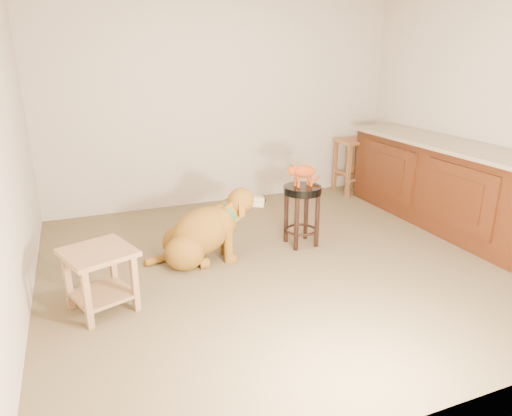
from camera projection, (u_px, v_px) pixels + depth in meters
name	position (u px, v px, depth m)	size (l,w,h in m)	color
floor	(295.00, 260.00, 4.28)	(4.50, 4.00, 0.01)	brown
room_shell	(301.00, 74.00, 3.73)	(4.54, 4.04, 2.62)	beige
cabinet_run	(441.00, 185.00, 5.08)	(0.70, 2.56, 0.94)	#4E220D
padded_stool	(302.00, 203.00, 4.49)	(0.37, 0.37, 0.61)	black
wood_stool	(352.00, 165.00, 6.23)	(0.41, 0.41, 0.74)	brown
side_table	(100.00, 271.00, 3.36)	(0.60, 0.60, 0.49)	#966B45
golden_retriever	(202.00, 233.00, 4.18)	(1.13, 0.60, 0.72)	brown
tabby_kitten	(302.00, 172.00, 4.39)	(0.41, 0.15, 0.26)	#8D320E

